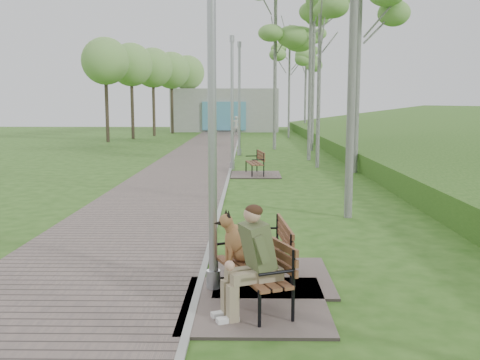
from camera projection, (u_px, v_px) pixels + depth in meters
name	position (u px, v px, depth m)	size (l,w,h in m)	color
walkway	(190.00, 166.00, 22.53)	(3.50, 67.00, 0.04)	#675853
kerb	(231.00, 166.00, 22.50)	(0.10, 67.00, 0.05)	#999993
building_north	(225.00, 110.00, 51.41)	(10.00, 5.20, 4.00)	#9E9E99
bench_main	(248.00, 273.00, 6.98)	(1.91, 2.12, 1.66)	#675853
bench_second	(271.00, 266.00, 8.19)	(1.76, 1.95, 1.08)	#675853
bench_third	(255.00, 170.00, 19.92)	(1.84, 2.04, 1.13)	#675853
lamp_post_near	(212.00, 121.00, 7.33)	(0.20, 0.20, 5.18)	#A0A3A8
lamp_post_second	(232.00, 108.00, 21.38)	(0.21, 0.21, 5.31)	#A0A3A8
lamp_post_third	(239.00, 103.00, 27.15)	(0.22, 0.22, 5.72)	#A0A3A8
pedestrian_near	(236.00, 126.00, 44.09)	(0.59, 0.39, 1.63)	silver
pedestrian_far	(213.00, 133.00, 34.66)	(0.72, 0.56, 1.47)	gray
birch_far_b	(276.00, 8.00, 30.02)	(2.95, 2.95, 10.15)	silver
birch_distant_a	(290.00, 46.00, 40.37)	(2.26, 2.26, 8.84)	silver
birch_distant_b	(306.00, 49.00, 47.85)	(2.41, 2.41, 9.54)	silver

